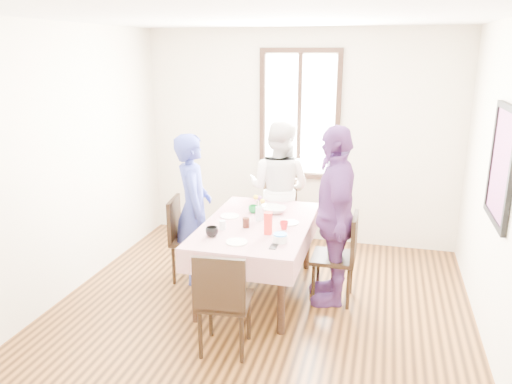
{
  "coord_description": "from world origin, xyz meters",
  "views": [
    {
      "loc": [
        1.06,
        -3.93,
        2.44
      ],
      "look_at": [
        -0.12,
        0.55,
        1.1
      ],
      "focal_mm": 34.76,
      "sensor_mm": 36.0,
      "label": 1
    }
  ],
  "objects_px": {
    "person_right": "(333,216)",
    "chair_left": "(192,239)",
    "dining_table": "(257,259)",
    "person_far": "(279,190)",
    "chair_far": "(279,218)",
    "chair_near": "(225,300)",
    "chair_right": "(334,257)",
    "person_left": "(193,209)"
  },
  "relations": [
    {
      "from": "person_far",
      "to": "chair_near",
      "type": "bearing_deg",
      "value": 101.87
    },
    {
      "from": "chair_near",
      "to": "person_far",
      "type": "relative_size",
      "value": 0.55
    },
    {
      "from": "chair_near",
      "to": "person_left",
      "type": "xyz_separation_m",
      "value": [
        -0.75,
        1.2,
        0.35
      ]
    },
    {
      "from": "person_right",
      "to": "chair_left",
      "type": "bearing_deg",
      "value": -104.92
    },
    {
      "from": "dining_table",
      "to": "person_far",
      "type": "height_order",
      "value": "person_far"
    },
    {
      "from": "chair_left",
      "to": "chair_near",
      "type": "relative_size",
      "value": 1.0
    },
    {
      "from": "chair_near",
      "to": "person_far",
      "type": "bearing_deg",
      "value": 84.18
    },
    {
      "from": "chair_far",
      "to": "chair_right",
      "type": "bearing_deg",
      "value": 118.16
    },
    {
      "from": "person_left",
      "to": "person_right",
      "type": "bearing_deg",
      "value": -117.32
    },
    {
      "from": "dining_table",
      "to": "person_left",
      "type": "distance_m",
      "value": 0.88
    },
    {
      "from": "dining_table",
      "to": "chair_near",
      "type": "xyz_separation_m",
      "value": [
        0.0,
        -1.06,
        0.08
      ]
    },
    {
      "from": "chair_far",
      "to": "person_left",
      "type": "distance_m",
      "value": 1.23
    },
    {
      "from": "person_far",
      "to": "chair_far",
      "type": "bearing_deg",
      "value": -78.13
    },
    {
      "from": "person_far",
      "to": "person_right",
      "type": "bearing_deg",
      "value": 139.07
    },
    {
      "from": "chair_near",
      "to": "person_right",
      "type": "distance_m",
      "value": 1.4
    },
    {
      "from": "chair_right",
      "to": "person_right",
      "type": "height_order",
      "value": "person_right"
    },
    {
      "from": "chair_left",
      "to": "chair_far",
      "type": "height_order",
      "value": "same"
    },
    {
      "from": "chair_left",
      "to": "chair_far",
      "type": "relative_size",
      "value": 1.0
    },
    {
      "from": "dining_table",
      "to": "chair_right",
      "type": "height_order",
      "value": "chair_right"
    },
    {
      "from": "chair_far",
      "to": "chair_near",
      "type": "distance_m",
      "value": 2.11
    },
    {
      "from": "chair_right",
      "to": "person_left",
      "type": "bearing_deg",
      "value": 86.54
    },
    {
      "from": "person_left",
      "to": "dining_table",
      "type": "bearing_deg",
      "value": -124.52
    },
    {
      "from": "person_left",
      "to": "chair_left",
      "type": "bearing_deg",
      "value": 66.34
    },
    {
      "from": "dining_table",
      "to": "person_far",
      "type": "xyz_separation_m",
      "value": [
        0.0,
        1.04,
        0.45
      ]
    },
    {
      "from": "dining_table",
      "to": "person_far",
      "type": "distance_m",
      "value": 1.13
    },
    {
      "from": "person_right",
      "to": "chair_near",
      "type": "bearing_deg",
      "value": -45.52
    },
    {
      "from": "chair_near",
      "to": "person_far",
      "type": "height_order",
      "value": "person_far"
    },
    {
      "from": "chair_far",
      "to": "dining_table",
      "type": "bearing_deg",
      "value": 80.75
    },
    {
      "from": "chair_left",
      "to": "chair_far",
      "type": "xyz_separation_m",
      "value": [
        0.77,
        0.91,
        0.0
      ]
    },
    {
      "from": "dining_table",
      "to": "chair_near",
      "type": "distance_m",
      "value": 1.06
    },
    {
      "from": "dining_table",
      "to": "chair_left",
      "type": "distance_m",
      "value": 0.79
    },
    {
      "from": "chair_near",
      "to": "chair_right",
      "type": "bearing_deg",
      "value": 49.24
    },
    {
      "from": "dining_table",
      "to": "person_right",
      "type": "distance_m",
      "value": 0.91
    },
    {
      "from": "person_left",
      "to": "person_right",
      "type": "height_order",
      "value": "person_right"
    },
    {
      "from": "dining_table",
      "to": "person_far",
      "type": "bearing_deg",
      "value": 90.0
    },
    {
      "from": "chair_near",
      "to": "person_left",
      "type": "distance_m",
      "value": 1.46
    },
    {
      "from": "dining_table",
      "to": "person_far",
      "type": "relative_size",
      "value": 0.93
    },
    {
      "from": "chair_left",
      "to": "chair_near",
      "type": "distance_m",
      "value": 1.43
    },
    {
      "from": "chair_left",
      "to": "person_far",
      "type": "xyz_separation_m",
      "value": [
        0.77,
        0.89,
        0.37
      ]
    },
    {
      "from": "person_right",
      "to": "person_far",
      "type": "bearing_deg",
      "value": -154.11
    },
    {
      "from": "chair_far",
      "to": "person_left",
      "type": "xyz_separation_m",
      "value": [
        -0.75,
        -0.91,
        0.35
      ]
    },
    {
      "from": "chair_left",
      "to": "person_left",
      "type": "distance_m",
      "value": 0.35
    }
  ]
}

